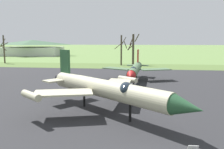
# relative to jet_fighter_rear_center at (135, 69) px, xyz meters

# --- Properties ---
(asphalt_apron) EXTENTS (107.20, 53.13, 0.05)m
(asphalt_apron) POSITION_rel_jet_fighter_rear_center_xyz_m (1.34, -10.58, -1.99)
(asphalt_apron) COLOR #28282B
(asphalt_apron) RESTS_ON ground
(grass_verge_strip) EXTENTS (167.20, 12.00, 0.06)m
(grass_verge_strip) POSITION_rel_jet_fighter_rear_center_xyz_m (1.34, 21.99, -1.99)
(grass_verge_strip) COLOR #516B33
(grass_verge_strip) RESTS_ON ground
(jet_fighter_rear_center) EXTENTS (11.54, 14.06, 4.93)m
(jet_fighter_rear_center) POSITION_rel_jet_fighter_rear_center_xyz_m (0.00, 0.00, 0.00)
(jet_fighter_rear_center) COLOR #4C6B47
(jet_fighter_rear_center) RESTS_ON ground
(info_placard_rear_center) EXTENTS (0.54, 0.22, 0.99)m
(info_placard_rear_center) POSITION_rel_jet_fighter_rear_center_xyz_m (-0.37, -6.93, -1.41)
(info_placard_rear_center) COLOR black
(info_placard_rear_center) RESTS_ON ground
(jet_fighter_rear_left) EXTENTS (14.59, 13.48, 5.61)m
(jet_fighter_rear_left) POSITION_rel_jet_fighter_rear_center_xyz_m (-2.02, -16.89, 0.34)
(jet_fighter_rear_left) COLOR #B7B293
(jet_fighter_rear_left) RESTS_ON ground
(bare_tree_far_left) EXTENTS (2.57, 2.61, 7.91)m
(bare_tree_far_left) POSITION_rel_jet_fighter_rear_center_xyz_m (-37.77, 25.27, 2.19)
(bare_tree_far_left) COLOR #42382D
(bare_tree_far_left) RESTS_ON ground
(bare_tree_left_of_center) EXTENTS (3.32, 3.30, 7.84)m
(bare_tree_left_of_center) POSITION_rel_jet_fighter_rear_center_xyz_m (-4.24, 23.93, 2.20)
(bare_tree_left_of_center) COLOR #42382D
(bare_tree_left_of_center) RESTS_ON ground
(bare_tree_center) EXTENTS (3.26, 2.35, 8.20)m
(bare_tree_center) POSITION_rel_jet_fighter_rear_center_xyz_m (-1.35, 25.24, 2.41)
(bare_tree_center) COLOR #42382D
(bare_tree_center) RESTS_ON ground
(visitor_building) EXTENTS (25.54, 15.79, 6.58)m
(visitor_building) POSITION_rel_jet_fighter_rear_center_xyz_m (-45.37, 58.46, 1.22)
(visitor_building) COLOR beige
(visitor_building) RESTS_ON ground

